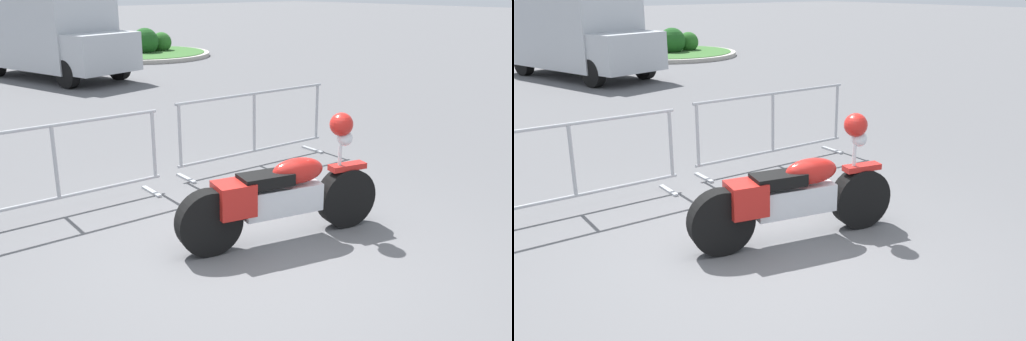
% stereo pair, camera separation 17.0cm
% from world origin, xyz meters
% --- Properties ---
extents(ground_plane, '(120.00, 120.00, 0.00)m').
position_xyz_m(ground_plane, '(0.00, 0.00, 0.00)').
color(ground_plane, '#5B5B5E').
extents(motorcycle, '(2.23, 0.76, 1.28)m').
position_xyz_m(motorcycle, '(0.44, 0.16, 0.49)').
color(motorcycle, black).
rests_on(motorcycle, ground).
extents(crowd_barrier_near, '(2.57, 0.58, 1.07)m').
position_xyz_m(crowd_barrier_near, '(-1.04, 2.32, 0.56)').
color(crowd_barrier_near, '#9EA0A5').
rests_on(crowd_barrier_near, ground).
extents(crowd_barrier_far, '(2.57, 0.58, 1.07)m').
position_xyz_m(crowd_barrier_far, '(1.92, 2.32, 0.56)').
color(crowd_barrier_far, '#9EA0A5').
rests_on(crowd_barrier_far, ground).
extents(delivery_van, '(3.04, 5.31, 2.31)m').
position_xyz_m(delivery_van, '(2.88, 12.25, 1.24)').
color(delivery_van, '#B2B7BC').
rests_on(delivery_van, ground).
extents(pedestrian, '(0.35, 0.35, 1.69)m').
position_xyz_m(pedestrian, '(4.48, 18.52, 0.92)').
color(pedestrian, '#262838').
rests_on(pedestrian, ground).
extents(planter_island, '(4.59, 4.59, 1.02)m').
position_xyz_m(planter_island, '(7.45, 14.83, 0.22)').
color(planter_island, '#ADA89E').
rests_on(planter_island, ground).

